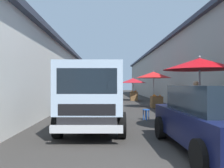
{
  "coord_description": "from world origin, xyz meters",
  "views": [
    {
      "loc": [
        -3.37,
        0.96,
        1.47
      ],
      "look_at": [
        9.93,
        0.68,
        1.5
      ],
      "focal_mm": 38.25,
      "sensor_mm": 36.0,
      "label": 1
    }
  ],
  "objects_px": {
    "delivery_truck": "(92,99)",
    "fruit_stall_mid_lane": "(198,73)",
    "vendor_by_crates": "(196,98)",
    "fruit_stall_near_right": "(154,79)",
    "fruit_stall_near_left": "(133,83)",
    "parked_scooter": "(65,105)",
    "plastic_stool": "(146,112)",
    "hatchback_car": "(215,118)"
  },
  "relations": [
    {
      "from": "delivery_truck",
      "to": "fruit_stall_mid_lane",
      "type": "bearing_deg",
      "value": -82.39
    },
    {
      "from": "fruit_stall_mid_lane",
      "to": "vendor_by_crates",
      "type": "height_order",
      "value": "fruit_stall_mid_lane"
    },
    {
      "from": "fruit_stall_mid_lane",
      "to": "delivery_truck",
      "type": "height_order",
      "value": "fruit_stall_mid_lane"
    },
    {
      "from": "fruit_stall_near_right",
      "to": "fruit_stall_near_left",
      "type": "bearing_deg",
      "value": 5.07
    },
    {
      "from": "fruit_stall_near_right",
      "to": "parked_scooter",
      "type": "height_order",
      "value": "fruit_stall_near_right"
    },
    {
      "from": "vendor_by_crates",
      "to": "parked_scooter",
      "type": "distance_m",
      "value": 6.15
    },
    {
      "from": "fruit_stall_mid_lane",
      "to": "plastic_stool",
      "type": "distance_m",
      "value": 2.98
    },
    {
      "from": "fruit_stall_near_left",
      "to": "delivery_truck",
      "type": "xyz_separation_m",
      "value": [
        -14.44,
        2.84,
        -0.59
      ]
    },
    {
      "from": "vendor_by_crates",
      "to": "plastic_stool",
      "type": "distance_m",
      "value": 2.04
    },
    {
      "from": "fruit_stall_mid_lane",
      "to": "parked_scooter",
      "type": "height_order",
      "value": "fruit_stall_mid_lane"
    },
    {
      "from": "hatchback_car",
      "to": "delivery_truck",
      "type": "bearing_deg",
      "value": 52.89
    },
    {
      "from": "hatchback_car",
      "to": "vendor_by_crates",
      "type": "bearing_deg",
      "value": -15.23
    },
    {
      "from": "delivery_truck",
      "to": "parked_scooter",
      "type": "height_order",
      "value": "delivery_truck"
    },
    {
      "from": "hatchback_car",
      "to": "delivery_truck",
      "type": "distance_m",
      "value": 3.53
    },
    {
      "from": "plastic_stool",
      "to": "fruit_stall_near_left",
      "type": "bearing_deg",
      "value": -3.7
    },
    {
      "from": "fruit_stall_near_right",
      "to": "fruit_stall_near_left",
      "type": "xyz_separation_m",
      "value": [
        6.62,
        0.59,
        -0.15
      ]
    },
    {
      "from": "delivery_truck",
      "to": "parked_scooter",
      "type": "xyz_separation_m",
      "value": [
        4.62,
        1.63,
        -0.59
      ]
    },
    {
      "from": "delivery_truck",
      "to": "plastic_stool",
      "type": "bearing_deg",
      "value": -38.25
    },
    {
      "from": "hatchback_car",
      "to": "plastic_stool",
      "type": "xyz_separation_m",
      "value": [
        4.76,
        0.72,
        -0.41
      ]
    },
    {
      "from": "hatchback_car",
      "to": "plastic_stool",
      "type": "height_order",
      "value": "hatchback_car"
    },
    {
      "from": "fruit_stall_near_left",
      "to": "hatchback_car",
      "type": "height_order",
      "value": "fruit_stall_near_left"
    },
    {
      "from": "hatchback_car",
      "to": "parked_scooter",
      "type": "relative_size",
      "value": 2.33
    },
    {
      "from": "fruit_stall_mid_lane",
      "to": "fruit_stall_near_left",
      "type": "height_order",
      "value": "fruit_stall_mid_lane"
    },
    {
      "from": "fruit_stall_mid_lane",
      "to": "hatchback_car",
      "type": "height_order",
      "value": "fruit_stall_mid_lane"
    },
    {
      "from": "fruit_stall_near_left",
      "to": "plastic_stool",
      "type": "height_order",
      "value": "fruit_stall_near_left"
    },
    {
      "from": "fruit_stall_mid_lane",
      "to": "vendor_by_crates",
      "type": "bearing_deg",
      "value": -17.78
    },
    {
      "from": "fruit_stall_near_right",
      "to": "plastic_stool",
      "type": "height_order",
      "value": "fruit_stall_near_right"
    },
    {
      "from": "fruit_stall_mid_lane",
      "to": "plastic_stool",
      "type": "height_order",
      "value": "fruit_stall_mid_lane"
    },
    {
      "from": "vendor_by_crates",
      "to": "plastic_stool",
      "type": "bearing_deg",
      "value": 71.52
    },
    {
      "from": "fruit_stall_near_left",
      "to": "parked_scooter",
      "type": "distance_m",
      "value": 10.86
    },
    {
      "from": "parked_scooter",
      "to": "plastic_stool",
      "type": "height_order",
      "value": "parked_scooter"
    },
    {
      "from": "fruit_stall_mid_lane",
      "to": "parked_scooter",
      "type": "xyz_separation_m",
      "value": [
        4.16,
        5.05,
        -1.4
      ]
    },
    {
      "from": "fruit_stall_mid_lane",
      "to": "fruit_stall_near_right",
      "type": "relative_size",
      "value": 1.02
    },
    {
      "from": "parked_scooter",
      "to": "fruit_stall_near_left",
      "type": "bearing_deg",
      "value": -24.47
    },
    {
      "from": "plastic_stool",
      "to": "vendor_by_crates",
      "type": "bearing_deg",
      "value": -108.48
    },
    {
      "from": "parked_scooter",
      "to": "plastic_stool",
      "type": "relative_size",
      "value": 3.89
    },
    {
      "from": "fruit_stall_mid_lane",
      "to": "fruit_stall_near_left",
      "type": "xyz_separation_m",
      "value": [
        13.99,
        0.58,
        -0.21
      ]
    },
    {
      "from": "fruit_stall_near_right",
      "to": "vendor_by_crates",
      "type": "distance_m",
      "value": 5.89
    },
    {
      "from": "fruit_stall_mid_lane",
      "to": "fruit_stall_near_left",
      "type": "bearing_deg",
      "value": 2.39
    },
    {
      "from": "vendor_by_crates",
      "to": "parked_scooter",
      "type": "relative_size",
      "value": 0.96
    },
    {
      "from": "fruit_stall_near_right",
      "to": "fruit_stall_near_left",
      "type": "relative_size",
      "value": 1.0
    },
    {
      "from": "fruit_stall_mid_lane",
      "to": "delivery_truck",
      "type": "xyz_separation_m",
      "value": [
        -0.46,
        3.43,
        -0.81
      ]
    }
  ]
}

